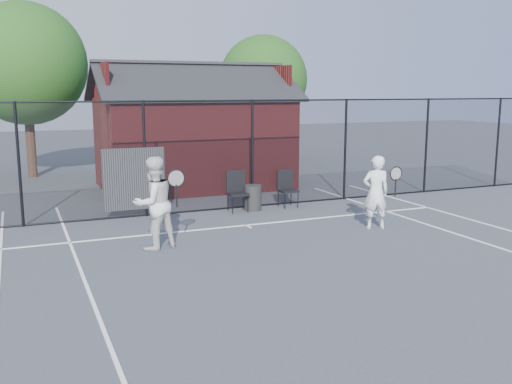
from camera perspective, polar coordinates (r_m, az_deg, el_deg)
name	(u,v)px	position (r m, az deg, el deg)	size (l,w,h in m)	color
ground	(303,258)	(11.28, 4.77, -6.62)	(80.00, 80.00, 0.00)	#41444A
court_lines	(339,278)	(10.18, 8.27, -8.53)	(11.02, 18.00, 0.01)	white
fence	(208,158)	(15.40, -4.86, 3.40)	(22.04, 3.00, 3.00)	black
clubhouse	(193,139)	(19.42, -6.31, 5.24)	(6.50, 4.36, 4.19)	maroon
tree_left	(25,64)	(23.07, -22.07, 11.77)	(4.48, 4.48, 6.44)	#311B13
tree_right	(263,80)	(26.26, 0.73, 11.16)	(3.97, 3.97, 5.70)	#311B13
player_front	(376,192)	(13.74, 11.92, -0.01)	(0.82, 0.65, 1.74)	white
player_back	(154,203)	(11.89, -10.19, -1.10)	(1.14, 1.02, 1.92)	silver
chair_left	(238,192)	(15.36, -1.82, -0.01)	(0.52, 0.54, 1.08)	black
chair_right	(288,189)	(16.01, 3.24, 0.29)	(0.49, 0.51, 1.02)	black
waste_bin	(253,198)	(15.60, -0.31, -0.57)	(0.48, 0.48, 0.69)	#262626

